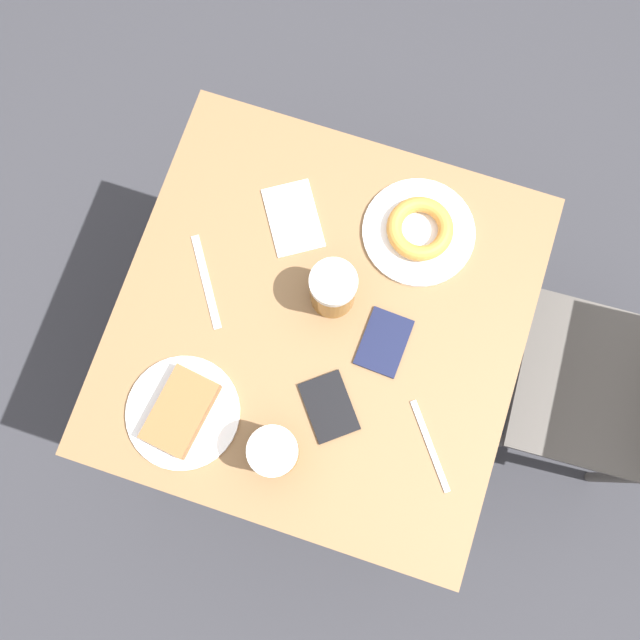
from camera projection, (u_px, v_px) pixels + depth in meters
name	position (u px, v px, depth m)	size (l,w,h in m)	color
ground_plane	(320.00, 373.00, 2.19)	(8.00, 8.00, 0.00)	#333338
table	(320.00, 329.00, 1.52)	(0.83, 0.82, 0.75)	olive
plate_with_cake	(182.00, 412.00, 1.39)	(0.23, 0.23, 0.05)	white
plate_with_donut	(419.00, 230.00, 1.47)	(0.24, 0.24, 0.04)	white
beer_mug_left	(333.00, 289.00, 1.40)	(0.09, 0.09, 0.13)	#8C5619
beer_mug_center	(276.00, 453.00, 1.33)	(0.09, 0.09, 0.13)	#8C5619
napkin_folded	(293.00, 218.00, 1.49)	(0.19, 0.17, 0.00)	white
fork	(430.00, 446.00, 1.40)	(0.16, 0.12, 0.00)	silver
knife	(206.00, 282.00, 1.47)	(0.18, 0.13, 0.00)	silver
passport_near_edge	(329.00, 407.00, 1.41)	(0.15, 0.15, 0.01)	black
passport_far_edge	(384.00, 343.00, 1.44)	(0.13, 0.09, 0.01)	#141938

